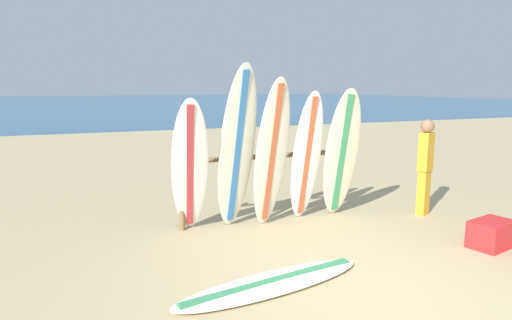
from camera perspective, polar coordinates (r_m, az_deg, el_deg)
name	(u,v)px	position (r m, az deg, el deg)	size (l,w,h in m)	color
ground_plane	(380,301)	(4.82, 15.63, -17.03)	(120.00, 120.00, 0.00)	tan
ocean_water	(98,102)	(61.47, -19.68, 7.03)	(120.00, 80.00, 0.01)	#1E5984
surfboard_rack	(263,174)	(6.97, 0.93, -1.78)	(2.72, 0.09, 1.18)	olive
surfboard_leaning_far_left	(190,168)	(6.24, -8.50, -1.02)	(0.66, 0.96, 1.99)	white
surfboard_leaning_left	(237,149)	(6.40, -2.46, 1.43)	(0.63, 0.74, 2.45)	silver
surfboard_leaning_center_left	(272,154)	(6.51, 2.02, 0.74)	(0.59, 0.63, 2.26)	silver
surfboard_leaning_center	(307,157)	(6.92, 6.53, 0.39)	(0.50, 0.57, 2.07)	white
surfboard_leaning_center_right	(342,154)	(7.16, 10.95, 0.73)	(0.66, 0.74, 2.10)	beige
surfboard_lying_on_sand	(272,283)	(4.94, 2.08, -15.56)	(2.38, 0.95, 0.08)	white
beachgoer_standing	(425,163)	(7.78, 20.96, -0.35)	(0.30, 0.25, 1.59)	gold
cooler_box	(492,234)	(6.74, 28.06, -8.40)	(0.60, 0.40, 0.36)	red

